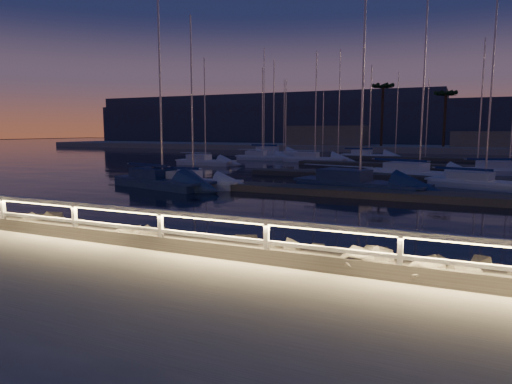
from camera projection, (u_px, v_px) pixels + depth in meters
ground at (229, 258)px, 11.12m from camera, size 400.00×400.00×0.00m
harbor_water at (397, 178)px, 39.42m from camera, size 400.00×440.00×0.60m
guard_rail at (226, 227)px, 11.04m from camera, size 44.11×0.12×1.06m
riprap at (443, 277)px, 9.94m from camera, size 31.04×2.35×1.31m
floating_docks at (399, 170)px, 40.50m from camera, size 22.00×36.00×0.40m
far_shore at (430, 147)px, 77.96m from camera, size 160.00×14.00×5.20m
palm_left at (383, 89)px, 78.01m from camera, size 3.00×3.00×11.20m
palm_center at (446, 95)px, 75.00m from camera, size 3.00×3.00×9.70m
distant_hills at (368, 125)px, 140.19m from camera, size 230.00×37.50×18.00m
sailboat_a at (191, 181)px, 29.63m from camera, size 6.50×2.52×10.86m
sailboat_b at (161, 180)px, 29.85m from camera, size 8.12×4.21×13.34m
sailboat_c at (482, 182)px, 29.18m from camera, size 7.33×4.09×12.01m
sailboat_e at (204, 161)px, 48.86m from camera, size 6.62×2.04×11.29m
sailboat_f at (356, 183)px, 28.16m from camera, size 8.61×4.31×14.14m
sailboat_g at (416, 173)px, 35.11m from camera, size 8.66×4.87×14.18m
sailboat_i at (261, 157)px, 57.20m from camera, size 6.84×2.74×11.41m
sailboat_j at (313, 158)px, 53.37m from camera, size 7.61×2.85×12.68m
sailboat_k at (506, 170)px, 38.20m from camera, size 8.06×4.97×13.29m
sailboat_m at (272, 153)px, 66.27m from camera, size 8.15×2.90×13.72m
sailboat_n at (367, 155)px, 60.41m from camera, size 7.21×2.40×12.15m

